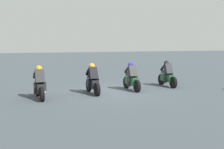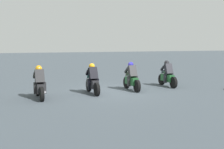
{
  "view_description": "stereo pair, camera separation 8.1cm",
  "coord_description": "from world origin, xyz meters",
  "px_view_note": "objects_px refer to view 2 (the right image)",
  "views": [
    {
      "loc": [
        -13.77,
        4.97,
        2.54
      ],
      "look_at": [
        -0.07,
        -0.0,
        0.9
      ],
      "focal_mm": 45.76,
      "sensor_mm": 36.0,
      "label": 1
    },
    {
      "loc": [
        -13.8,
        4.9,
        2.54
      ],
      "look_at": [
        -0.07,
        -0.0,
        0.9
      ],
      "focal_mm": 45.76,
      "sensor_mm": 36.0,
      "label": 2
    }
  ],
  "objects_px": {
    "rider_lane_a": "(168,76)",
    "rider_lane_d": "(40,85)",
    "rider_lane_c": "(93,81)",
    "rider_lane_b": "(132,79)"
  },
  "relations": [
    {
      "from": "rider_lane_a",
      "to": "rider_lane_d",
      "type": "distance_m",
      "value": 7.45
    },
    {
      "from": "rider_lane_b",
      "to": "rider_lane_d",
      "type": "distance_m",
      "value": 4.91
    },
    {
      "from": "rider_lane_a",
      "to": "rider_lane_b",
      "type": "distance_m",
      "value": 2.54
    },
    {
      "from": "rider_lane_c",
      "to": "rider_lane_d",
      "type": "distance_m",
      "value": 2.64
    },
    {
      "from": "rider_lane_b",
      "to": "rider_lane_a",
      "type": "bearing_deg",
      "value": -78.36
    },
    {
      "from": "rider_lane_c",
      "to": "rider_lane_a",
      "type": "bearing_deg",
      "value": -81.25
    },
    {
      "from": "rider_lane_a",
      "to": "rider_lane_c",
      "type": "relative_size",
      "value": 1.0
    },
    {
      "from": "rider_lane_b",
      "to": "rider_lane_c",
      "type": "relative_size",
      "value": 1.0
    },
    {
      "from": "rider_lane_c",
      "to": "rider_lane_d",
      "type": "bearing_deg",
      "value": 97.61
    },
    {
      "from": "rider_lane_b",
      "to": "rider_lane_d",
      "type": "bearing_deg",
      "value": 98.21
    }
  ]
}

